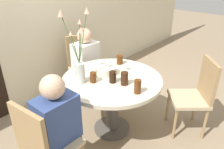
% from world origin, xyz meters
% --- Properties ---
extents(ground_plane, '(16.00, 16.00, 0.00)m').
position_xyz_m(ground_plane, '(0.00, 0.00, 0.00)').
color(ground_plane, '#89755B').
extents(wall_back, '(8.00, 0.05, 2.60)m').
position_xyz_m(wall_back, '(0.00, 1.29, 1.30)').
color(wall_back, beige).
rests_on(wall_back, ground_plane).
extents(dining_table, '(1.09, 1.09, 0.71)m').
position_xyz_m(dining_table, '(0.00, 0.00, 0.56)').
color(dining_table, beige).
rests_on(dining_table, ground_plane).
extents(chair_right_flank, '(0.52, 0.52, 0.91)m').
position_xyz_m(chair_right_flank, '(0.36, 0.89, 0.51)').
color(chair_right_flank, tan).
rests_on(chair_right_flank, ground_plane).
extents(chair_far_back, '(0.44, 0.44, 0.91)m').
position_xyz_m(chair_far_back, '(-0.95, -0.09, 0.51)').
color(chair_far_back, tan).
rests_on(chair_far_back, ground_plane).
extents(chair_left_flank, '(0.56, 0.56, 0.91)m').
position_xyz_m(chair_left_flank, '(0.63, -0.72, 0.51)').
color(chair_left_flank, tan).
rests_on(chair_left_flank, ground_plane).
extents(birthday_cake, '(0.24, 0.24, 0.13)m').
position_xyz_m(birthday_cake, '(0.02, 0.12, 0.76)').
color(birthday_cake, white).
rests_on(birthday_cake, dining_table).
extents(flower_vase, '(0.20, 0.24, 0.77)m').
position_xyz_m(flower_vase, '(-0.30, 0.18, 0.96)').
color(flower_vase, silver).
rests_on(flower_vase, dining_table).
extents(side_plate, '(0.21, 0.21, 0.01)m').
position_xyz_m(side_plate, '(0.23, -0.17, 0.72)').
color(side_plate, white).
rests_on(side_plate, dining_table).
extents(drink_glass_0, '(0.07, 0.07, 0.14)m').
position_xyz_m(drink_glass_0, '(-0.08, -0.39, 0.78)').
color(drink_glass_0, '#51280F').
rests_on(drink_glass_0, dining_table).
extents(drink_glass_1, '(0.08, 0.08, 0.11)m').
position_xyz_m(drink_glass_1, '(0.35, 0.18, 0.77)').
color(drink_glass_1, '#51280F').
rests_on(drink_glass_1, dining_table).
extents(drink_glass_2, '(0.08, 0.08, 0.14)m').
position_xyz_m(drink_glass_2, '(-0.03, -0.19, 0.78)').
color(drink_glass_2, '#33190C').
rests_on(drink_glass_2, dining_table).
extents(drink_glass_3, '(0.07, 0.07, 0.12)m').
position_xyz_m(drink_glass_3, '(-0.07, -0.07, 0.77)').
color(drink_glass_3, black).
rests_on(drink_glass_3, dining_table).
extents(drink_glass_4, '(0.07, 0.07, 0.11)m').
position_xyz_m(drink_glass_4, '(-0.20, 0.09, 0.77)').
color(drink_glass_4, '#51280F').
rests_on(drink_glass_4, dining_table).
extents(person_woman, '(0.34, 0.24, 1.07)m').
position_xyz_m(person_woman, '(0.30, 0.74, 0.50)').
color(person_woman, '#383333').
rests_on(person_woman, ground_plane).
extents(person_guest, '(0.34, 0.24, 1.07)m').
position_xyz_m(person_guest, '(-0.80, -0.08, 0.50)').
color(person_guest, '#383333').
rests_on(person_guest, ground_plane).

